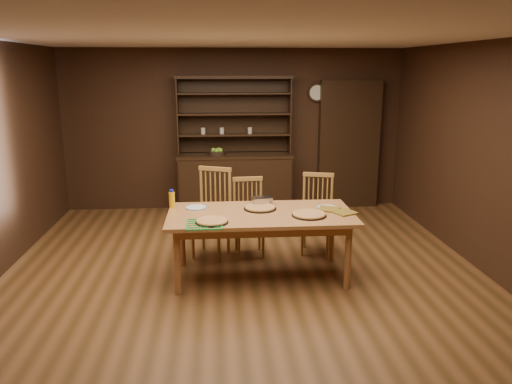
{
  "coord_description": "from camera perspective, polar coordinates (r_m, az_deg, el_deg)",
  "views": [
    {
      "loc": [
        -0.28,
        -5.17,
        2.3
      ],
      "look_at": [
        0.16,
        0.4,
        0.9
      ],
      "focal_mm": 35.0,
      "sensor_mm": 36.0,
      "label": 1
    }
  ],
  "objects": [
    {
      "name": "wall_clock",
      "position": [
        8.3,
        6.97,
        11.22
      ],
      "size": [
        0.3,
        0.05,
        0.3
      ],
      "color": "black",
      "rests_on": "room_shell"
    },
    {
      "name": "dining_table",
      "position": [
        5.49,
        0.53,
        -3.14
      ],
      "size": [
        2.03,
        1.01,
        0.75
      ],
      "color": "#AB723B",
      "rests_on": "floor"
    },
    {
      "name": "fruit_bowl",
      "position": [
        7.97,
        -4.5,
        4.54
      ],
      "size": [
        0.26,
        0.26,
        0.12
      ],
      "color": "black",
      "rests_on": "china_hutch"
    },
    {
      "name": "cooling_rack",
      "position": [
        5.08,
        -5.91,
        -3.66
      ],
      "size": [
        0.41,
        0.41,
        0.02
      ],
      "primitive_type": null,
      "rotation": [
        0.0,
        0.0,
        -0.18
      ],
      "color": "#0C9D3B",
      "rests_on": "dining_table"
    },
    {
      "name": "plate_left",
      "position": [
        5.68,
        -6.87,
        -1.77
      ],
      "size": [
        0.24,
        0.24,
        0.02
      ],
      "color": "silver",
      "rests_on": "dining_table"
    },
    {
      "name": "juice_bottle",
      "position": [
        5.73,
        -9.59,
        -0.81
      ],
      "size": [
        0.07,
        0.07,
        0.21
      ],
      "color": "yellow",
      "rests_on": "dining_table"
    },
    {
      "name": "plate_right",
      "position": [
        5.69,
        8.14,
        -1.78
      ],
      "size": [
        0.24,
        0.24,
        0.02
      ],
      "color": "silver",
      "rests_on": "dining_table"
    },
    {
      "name": "foil_dish",
      "position": [
        5.78,
        0.67,
        -1.02
      ],
      "size": [
        0.25,
        0.2,
        0.09
      ],
      "primitive_type": "cube",
      "rotation": [
        0.0,
        0.0,
        0.18
      ],
      "color": "white",
      "rests_on": "dining_table"
    },
    {
      "name": "floor",
      "position": [
        5.67,
        -1.29,
        -9.87
      ],
      "size": [
        6.0,
        6.0,
        0.0
      ],
      "primitive_type": "plane",
      "color": "brown",
      "rests_on": "ground"
    },
    {
      "name": "doorway",
      "position": [
        8.46,
        10.54,
        5.34
      ],
      "size": [
        1.0,
        0.18,
        2.1
      ],
      "primitive_type": "cube",
      "color": "black",
      "rests_on": "floor"
    },
    {
      "name": "pizza_right",
      "position": [
        5.38,
        6.09,
        -2.56
      ],
      "size": [
        0.37,
        0.37,
        0.04
      ],
      "color": "black",
      "rests_on": "dining_table"
    },
    {
      "name": "pizza_left",
      "position": [
        5.13,
        -5.07,
        -3.35
      ],
      "size": [
        0.34,
        0.34,
        0.04
      ],
      "color": "black",
      "rests_on": "dining_table"
    },
    {
      "name": "chair_center",
      "position": [
        6.26,
        -0.84,
        -2.52
      ],
      "size": [
        0.42,
        0.41,
        0.97
      ],
      "rotation": [
        0.0,
        0.0,
        0.08
      ],
      "color": "#A97B3A",
      "rests_on": "floor"
    },
    {
      "name": "room_shell",
      "position": [
        5.23,
        -1.38,
        6.14
      ],
      "size": [
        6.0,
        6.0,
        6.0
      ],
      "color": "white",
      "rests_on": "floor"
    },
    {
      "name": "pizza_center",
      "position": [
        5.6,
        0.48,
        -1.8
      ],
      "size": [
        0.37,
        0.37,
        0.04
      ],
      "color": "black",
      "rests_on": "dining_table"
    },
    {
      "name": "chair_right",
      "position": [
        6.38,
        6.97,
        -2.13
      ],
      "size": [
        0.5,
        0.49,
        1.0
      ],
      "rotation": [
        0.0,
        0.0,
        -0.27
      ],
      "color": "#A97B3A",
      "rests_on": "floor"
    },
    {
      "name": "pot_holder_b",
      "position": [
        5.64,
        8.29,
        -1.95
      ],
      "size": [
        0.3,
        0.3,
        0.02
      ],
      "primitive_type": "cube",
      "rotation": [
        0.0,
        0.0,
        -0.44
      ],
      "color": "red",
      "rests_on": "dining_table"
    },
    {
      "name": "chair_left",
      "position": [
        6.24,
        -4.97,
        -1.94
      ],
      "size": [
        0.58,
        0.57,
        1.1
      ],
      "rotation": [
        0.0,
        0.0,
        -0.38
      ],
      "color": "#A97B3A",
      "rests_on": "floor"
    },
    {
      "name": "pot_holder_a",
      "position": [
        5.54,
        10.05,
        -2.32
      ],
      "size": [
        0.3,
        0.3,
        0.02
      ],
      "primitive_type": "cube",
      "rotation": [
        0.0,
        0.0,
        0.46
      ],
      "color": "red",
      "rests_on": "dining_table"
    },
    {
      "name": "china_hutch",
      "position": [
        8.11,
        -2.42,
        1.94
      ],
      "size": [
        1.84,
        0.52,
        2.17
      ],
      "color": "black",
      "rests_on": "floor"
    }
  ]
}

